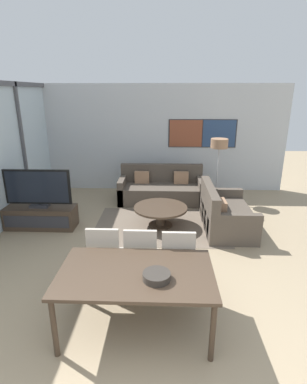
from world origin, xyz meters
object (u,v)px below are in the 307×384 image
at_px(tv_console, 41,217).
at_px(sofa_main, 161,190).
at_px(dining_table, 136,277).
at_px(fruit_bowl, 157,276).
at_px(coffee_table, 160,212).
at_px(floor_lamp, 219,147).
at_px(television, 38,189).
at_px(sofa_side, 223,215).
at_px(dining_chair_left, 105,254).
at_px(dining_chair_centre, 141,255).
at_px(dining_chair_right, 178,257).

height_order(tv_console, sofa_main, sofa_main).
distance_m(dining_table, fruit_bowl, 0.29).
relative_size(coffee_table, floor_lamp, 0.69).
bearing_deg(fruit_bowl, floor_lamp, 72.93).
xyz_separation_m(television, floor_lamp, (3.75, 1.69, 0.53)).
bearing_deg(fruit_bowl, dining_table, 148.43).
xyz_separation_m(television, dining_table, (2.15, -2.61, -0.15)).
bearing_deg(coffee_table, television, -176.47).
xyz_separation_m(sofa_side, floor_lamp, (0.13, 1.61, 1.07)).
relative_size(dining_chair_left, dining_chair_centre, 1.00).
xyz_separation_m(dining_chair_right, floor_lamp, (1.11, 3.63, 0.83)).
bearing_deg(sofa_main, dining_chair_left, -101.52).
bearing_deg(dining_chair_right, tv_console, 143.68).
bearing_deg(fruit_bowl, coffee_table, 89.95).
xyz_separation_m(tv_console, sofa_main, (2.38, 1.65, 0.06)).
distance_m(sofa_side, dining_chair_centre, 2.48).
bearing_deg(dining_chair_left, fruit_bowl, -50.43).
xyz_separation_m(sofa_main, dining_chair_centre, (-0.23, -3.56, 0.24)).
bearing_deg(coffee_table, fruit_bowl, -90.05).
relative_size(tv_console, coffee_table, 1.28).
distance_m(sofa_main, dining_chair_centre, 3.57).
bearing_deg(tv_console, floor_lamp, 24.29).
relative_size(sofa_main, dining_chair_right, 2.18).
distance_m(dining_chair_centre, floor_lamp, 4.02).
relative_size(tv_console, sofa_main, 0.67).
relative_size(tv_console, fruit_bowl, 4.65).
distance_m(television, sofa_main, 2.95).
height_order(coffee_table, dining_chair_centre, dining_chair_centre).
xyz_separation_m(sofa_side, coffee_table, (-1.24, 0.07, 0.03)).
relative_size(sofa_side, dining_chair_right, 1.65).
height_order(sofa_main, sofa_side, same).
bearing_deg(floor_lamp, coffee_table, -131.43).
relative_size(sofa_side, dining_chair_centre, 1.65).
bearing_deg(sofa_main, coffee_table, -90.00).
bearing_deg(television, dining_table, -50.54).
height_order(coffee_table, dining_chair_right, dining_chair_right).
distance_m(television, dining_chair_right, 3.29).
bearing_deg(dining_chair_left, television, 131.42).
distance_m(dining_table, dining_chair_centre, 0.72).
relative_size(coffee_table, dining_chair_left, 1.14).
bearing_deg(sofa_side, tv_console, 91.24).
xyz_separation_m(dining_chair_centre, floor_lamp, (1.59, 3.60, 0.83)).
relative_size(dining_chair_centre, fruit_bowl, 3.19).
bearing_deg(coffee_table, floor_lamp, 48.57).
distance_m(coffee_table, dining_chair_left, 2.17).
bearing_deg(television, dining_chair_left, -48.58).
height_order(television, dining_chair_right, television).
xyz_separation_m(television, dining_chair_centre, (2.15, -1.91, -0.30)).
relative_size(television, coffee_table, 1.20).
distance_m(dining_chair_left, fruit_bowl, 1.16).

